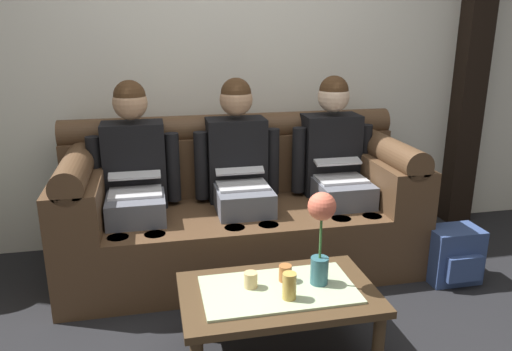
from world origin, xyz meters
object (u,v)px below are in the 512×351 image
Objects in this scene: cup_near_right at (251,280)px; cup_far_center at (289,286)px; couch at (240,210)px; coffee_table at (278,298)px; person_left at (135,175)px; person_right at (336,163)px; flower_vase at (321,226)px; backpack_right at (453,255)px; person_middle at (239,168)px; cup_near_left at (285,273)px.

cup_far_center reaches higher than cup_near_right.
couch reaches higher than cup_far_center.
person_left is at bearing 122.99° from coffee_table.
cup_near_right is (-0.78, -0.96, -0.26)m from person_right.
flower_vase is 6.02× the size of cup_near_right.
backpack_right is at bearing 21.06° from coffee_table.
couch is 0.29m from person_middle.
flower_vase is (0.20, 0.01, 0.34)m from coffee_table.
person_left reaches higher than backpack_right.
person_right reaches higher than flower_vase.
cup_near_left is 0.23× the size of backpack_right.
couch is 1.01m from coffee_table.
person_right reaches higher than cup_near_left.
flower_vase is 0.41m from cup_near_right.
cup_far_center reaches higher than coffee_table.
person_left reaches higher than cup_near_left.
cup_near_right is (-0.12, 0.04, 0.09)m from coffee_table.
person_left is at bearing 118.65° from cup_near_right.
person_left is at bearing 126.73° from cup_near_left.
person_middle is 1.01m from flower_vase.
flower_vase is at bearing -78.62° from person_middle.
person_left is 1.30m from person_right.
person_right is 9.88× the size of cup_far_center.
couch is at bearing 179.67° from person_right.
backpack_right is at bearing -15.42° from person_left.
flower_vase is 5.70× the size of cup_near_left.
couch is at bearing 90.00° from coffee_table.
backpack_right is (0.59, -0.52, -0.49)m from person_right.
couch is 18.03× the size of cup_far_center.
person_right is at bearing 57.33° from cup_near_left.
couch is 0.94m from cup_near_left.
couch reaches higher than cup_near_right.
person_left is at bearing -179.68° from couch.
cup_near_right is at bearing -97.33° from couch.
person_left is 1.31m from cup_far_center.
couch reaches higher than flower_vase.
person_left is 1.20m from cup_near_left.
person_right is 2.69× the size of flower_vase.
coffee_table is 0.15m from cup_far_center.
cup_near_left is (-0.15, 0.06, -0.25)m from flower_vase.
cup_far_center is at bearing -88.73° from person_middle.
cup_near_right reaches higher than backpack_right.
coffee_table is 0.12m from cup_near_left.
cup_near_right is at bearing -128.82° from person_right.
flower_vase is at bearing -114.41° from person_right.
person_left reaches higher than cup_near_right.
coffee_table is 12.12× the size of cup_near_right.
person_middle reaches higher than flower_vase.
flower_vase is (0.20, -0.99, -0.01)m from person_middle.
cup_far_center is at bearing -75.56° from coffee_table.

